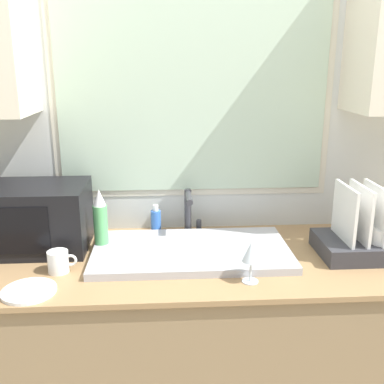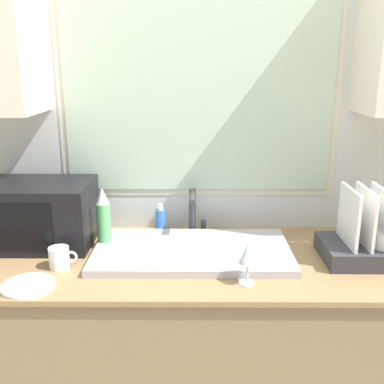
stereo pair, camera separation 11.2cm
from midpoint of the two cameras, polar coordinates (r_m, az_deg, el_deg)
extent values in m
cube|color=#8C7251|center=(2.05, -0.90, -19.94)|extent=(2.00, 0.67, 0.87)
cube|color=#99754C|center=(1.82, -0.96, -8.51)|extent=(2.03, 0.70, 0.02)
cube|color=silver|center=(2.05, -1.50, 6.55)|extent=(6.00, 0.06, 2.60)
cube|color=beige|center=(1.99, -1.52, 13.37)|extent=(1.23, 0.01, 0.99)
cube|color=#B2CCB2|center=(1.99, -1.51, 13.36)|extent=(1.17, 0.01, 0.93)
cube|color=#B2B2B7|center=(1.83, -1.87, -7.54)|extent=(0.79, 0.43, 0.03)
cylinder|color=#333338|center=(2.02, -2.11, -2.49)|extent=(0.03, 0.03, 0.21)
cylinder|color=#333338|center=(1.93, -2.08, -0.74)|extent=(0.03, 0.15, 0.03)
cylinder|color=#333338|center=(2.05, -0.69, -4.39)|extent=(0.02, 0.02, 0.06)
cube|color=black|center=(1.99, -21.45, -3.02)|extent=(0.47, 0.31, 0.27)
cube|color=black|center=(1.86, -23.93, -4.62)|extent=(0.31, 0.01, 0.19)
cube|color=#333338|center=(1.92, 18.54, -6.61)|extent=(0.30, 0.26, 0.07)
cube|color=white|center=(1.84, 17.21, -2.56)|extent=(0.01, 0.22, 0.22)
cube|color=white|center=(1.87, 18.94, -2.49)|extent=(0.01, 0.22, 0.22)
cube|color=white|center=(1.89, 20.62, -2.43)|extent=(0.01, 0.22, 0.22)
cylinder|color=white|center=(1.89, 21.48, -5.08)|extent=(0.12, 0.12, 0.06)
cylinder|color=#59B266|center=(1.89, -13.16, -4.50)|extent=(0.06, 0.06, 0.19)
cone|color=silver|center=(1.85, -13.42, -0.70)|extent=(0.05, 0.05, 0.07)
cylinder|color=blue|center=(2.03, -6.17, -3.89)|extent=(0.04, 0.04, 0.11)
cylinder|color=white|center=(2.01, -6.23, -2.04)|extent=(0.02, 0.02, 0.03)
cylinder|color=white|center=(1.76, -18.41, -8.42)|extent=(0.08, 0.08, 0.08)
torus|color=white|center=(1.75, -16.94, -8.32)|extent=(0.05, 0.01, 0.05)
cylinder|color=silver|center=(1.63, 5.41, -11.24)|extent=(0.06, 0.06, 0.00)
cylinder|color=silver|center=(1.61, 5.45, -9.98)|extent=(0.01, 0.01, 0.08)
cone|color=silver|center=(1.58, 5.52, -7.52)|extent=(0.07, 0.07, 0.07)
cylinder|color=white|center=(1.66, -21.86, -11.63)|extent=(0.18, 0.18, 0.01)
camera|label=1|loc=(0.06, -91.90, -0.55)|focal=42.00mm
camera|label=2|loc=(0.06, 88.10, 0.55)|focal=42.00mm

